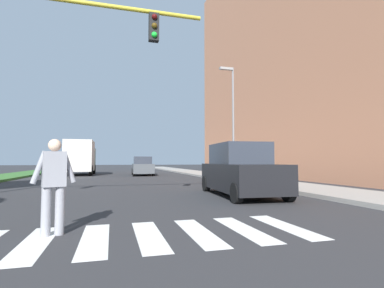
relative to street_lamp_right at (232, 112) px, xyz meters
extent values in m
plane|color=#2D2D30|center=(-7.57, 9.63, -4.59)|extent=(140.00, 140.00, 0.00)
cube|color=silver|center=(-8.92, -12.82, -4.59)|extent=(0.45, 2.20, 0.01)
cube|color=silver|center=(-8.02, -12.82, -4.59)|extent=(0.45, 2.20, 0.01)
cube|color=silver|center=(-7.12, -12.82, -4.59)|extent=(0.45, 2.20, 0.01)
cube|color=silver|center=(-6.22, -12.82, -4.59)|extent=(0.45, 2.20, 0.01)
cube|color=silver|center=(-5.32, -12.82, -4.59)|extent=(0.45, 2.20, 0.01)
cube|color=silver|center=(-4.42, -12.82, -4.59)|extent=(0.45, 2.20, 0.01)
cube|color=#386B2D|center=(-15.72, 7.63, -4.52)|extent=(3.05, 64.00, 0.15)
cube|color=tan|center=(10.93, 1.63, 6.94)|extent=(13.44, 34.68, 23.06)
cube|color=#9E9991|center=(0.60, 7.63, -4.52)|extent=(3.00, 64.00, 0.15)
cube|color=black|center=(-6.67, -9.93, 0.51)|extent=(0.28, 0.20, 0.80)
sphere|color=#4C0C0C|center=(-6.67, -10.05, 0.77)|extent=(0.16, 0.16, 0.16)
sphere|color=#4C380F|center=(-6.67, -10.05, 0.51)|extent=(0.16, 0.16, 0.16)
sphere|color=#19D833|center=(-6.67, -10.05, 0.25)|extent=(0.16, 0.16, 0.16)
cylinder|color=slate|center=(0.10, 0.00, -0.69)|extent=(0.14, 0.14, 7.50)
cube|color=gray|center=(-0.40, 0.00, 2.96)|extent=(0.90, 0.24, 0.16)
cylinder|color=gray|center=(-8.65, -12.34, -4.17)|extent=(0.20, 0.20, 0.85)
cylinder|color=gray|center=(-8.85, -12.41, -4.17)|extent=(0.20, 0.20, 0.85)
cube|color=gray|center=(-8.75, -12.37, -3.43)|extent=(0.44, 0.35, 0.62)
cylinder|color=gray|center=(-8.52, -12.30, -3.40)|extent=(0.28, 0.17, 0.58)
cylinder|color=gray|center=(-8.98, -12.45, -3.40)|extent=(0.28, 0.17, 0.58)
sphere|color=beige|center=(-8.75, -12.37, -3.01)|extent=(0.28, 0.28, 0.22)
cube|color=black|center=(-3.09, -7.95, -3.89)|extent=(2.19, 4.71, 0.96)
cube|color=#2D333D|center=(-3.08, -7.72, -3.02)|extent=(1.83, 2.63, 0.79)
cylinder|color=black|center=(-2.34, -9.85, -4.27)|extent=(0.26, 0.65, 0.64)
cylinder|color=black|center=(-4.08, -9.74, -4.27)|extent=(0.26, 0.65, 0.64)
cylinder|color=black|center=(-2.10, -6.16, -4.27)|extent=(0.26, 0.65, 0.64)
cylinder|color=black|center=(-3.84, -6.05, -4.27)|extent=(0.26, 0.65, 0.64)
cube|color=#474C51|center=(-5.09, 8.47, -3.97)|extent=(1.94, 4.26, 0.81)
cube|color=#2D333D|center=(-5.09, 8.68, -3.24)|extent=(1.64, 1.94, 0.66)
cylinder|color=black|center=(-4.35, 6.79, -4.27)|extent=(0.24, 0.65, 0.64)
cylinder|color=black|center=(-5.96, 6.86, -4.27)|extent=(0.24, 0.65, 0.64)
cylinder|color=black|center=(-4.22, 10.08, -4.27)|extent=(0.24, 0.65, 0.64)
cylinder|color=black|center=(-5.84, 10.14, -4.27)|extent=(0.24, 0.65, 0.64)
cube|color=gray|center=(-10.57, 12.90, -3.14)|extent=(2.30, 2.00, 2.20)
cube|color=beige|center=(-10.57, 9.80, -2.84)|extent=(2.30, 4.20, 2.70)
cylinder|color=black|center=(-11.62, 12.90, -4.14)|extent=(0.30, 0.90, 0.90)
cylinder|color=black|center=(-9.52, 12.90, -4.14)|extent=(0.30, 0.90, 0.90)
cylinder|color=black|center=(-11.62, 8.75, -4.14)|extent=(0.30, 0.90, 0.90)
cylinder|color=black|center=(-9.52, 8.75, -4.14)|extent=(0.30, 0.90, 0.90)
camera|label=1|loc=(-7.76, -17.97, -3.29)|focal=27.09mm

